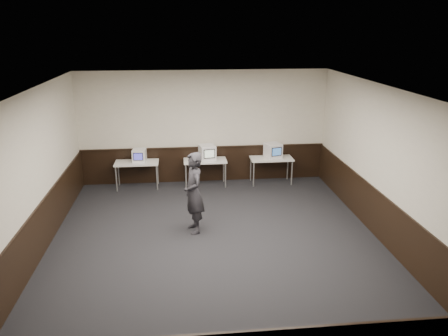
{
  "coord_description": "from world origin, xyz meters",
  "views": [
    {
      "loc": [
        -0.69,
        -8.12,
        4.34
      ],
      "look_at": [
        0.33,
        1.6,
        1.15
      ],
      "focal_mm": 35.0,
      "sensor_mm": 36.0,
      "label": 1
    }
  ],
  "objects_px": {
    "desk_center": "(205,162)",
    "emac_right": "(273,150)",
    "person": "(194,193)",
    "desk_left": "(137,164)",
    "emac_center": "(207,152)",
    "desk_right": "(271,160)",
    "emac_left": "(139,155)"
  },
  "relations": [
    {
      "from": "desk_right",
      "to": "person",
      "type": "bearing_deg",
      "value": -128.69
    },
    {
      "from": "emac_left",
      "to": "emac_right",
      "type": "bearing_deg",
      "value": 5.32
    },
    {
      "from": "desk_right",
      "to": "desk_center",
      "type": "bearing_deg",
      "value": 180.0
    },
    {
      "from": "emac_left",
      "to": "person",
      "type": "bearing_deg",
      "value": -59.36
    },
    {
      "from": "person",
      "to": "emac_right",
      "type": "bearing_deg",
      "value": 127.61
    },
    {
      "from": "emac_right",
      "to": "desk_center",
      "type": "bearing_deg",
      "value": 165.42
    },
    {
      "from": "person",
      "to": "emac_center",
      "type": "bearing_deg",
      "value": 156.93
    },
    {
      "from": "desk_left",
      "to": "desk_center",
      "type": "xyz_separation_m",
      "value": [
        1.9,
        0.0,
        0.0
      ]
    },
    {
      "from": "desk_left",
      "to": "emac_right",
      "type": "xyz_separation_m",
      "value": [
        3.85,
        0.04,
        0.28
      ]
    },
    {
      "from": "desk_center",
      "to": "emac_right",
      "type": "distance_m",
      "value": 1.97
    },
    {
      "from": "emac_left",
      "to": "person",
      "type": "distance_m",
      "value": 3.26
    },
    {
      "from": "emac_left",
      "to": "person",
      "type": "height_order",
      "value": "person"
    },
    {
      "from": "desk_left",
      "to": "emac_center",
      "type": "height_order",
      "value": "emac_center"
    },
    {
      "from": "desk_center",
      "to": "emac_left",
      "type": "bearing_deg",
      "value": 178.79
    },
    {
      "from": "emac_right",
      "to": "person",
      "type": "bearing_deg",
      "value": -144.59
    },
    {
      "from": "desk_center",
      "to": "desk_right",
      "type": "relative_size",
      "value": 1.0
    },
    {
      "from": "emac_center",
      "to": "person",
      "type": "distance_m",
      "value": 2.97
    },
    {
      "from": "desk_right",
      "to": "emac_right",
      "type": "distance_m",
      "value": 0.29
    },
    {
      "from": "emac_right",
      "to": "emac_center",
      "type": "bearing_deg",
      "value": 164.78
    },
    {
      "from": "desk_center",
      "to": "desk_right",
      "type": "height_order",
      "value": "same"
    },
    {
      "from": "desk_right",
      "to": "emac_right",
      "type": "xyz_separation_m",
      "value": [
        0.05,
        0.04,
        0.28
      ]
    },
    {
      "from": "desk_left",
      "to": "emac_center",
      "type": "distance_m",
      "value": 1.99
    },
    {
      "from": "desk_left",
      "to": "person",
      "type": "distance_m",
      "value": 3.26
    },
    {
      "from": "emac_center",
      "to": "emac_right",
      "type": "xyz_separation_m",
      "value": [
        1.88,
        0.02,
        -0.0
      ]
    },
    {
      "from": "desk_center",
      "to": "emac_left",
      "type": "distance_m",
      "value": 1.84
    },
    {
      "from": "desk_left",
      "to": "emac_left",
      "type": "xyz_separation_m",
      "value": [
        0.08,
        0.04,
        0.25
      ]
    },
    {
      "from": "emac_right",
      "to": "person",
      "type": "relative_size",
      "value": 0.3
    },
    {
      "from": "desk_center",
      "to": "person",
      "type": "xyz_separation_m",
      "value": [
        -0.43,
        -2.9,
        0.22
      ]
    },
    {
      "from": "emac_right",
      "to": "desk_right",
      "type": "bearing_deg",
      "value": -155.08
    },
    {
      "from": "desk_center",
      "to": "emac_center",
      "type": "height_order",
      "value": "emac_center"
    },
    {
      "from": "desk_center",
      "to": "emac_right",
      "type": "height_order",
      "value": "emac_right"
    },
    {
      "from": "emac_center",
      "to": "person",
      "type": "relative_size",
      "value": 0.29
    }
  ]
}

